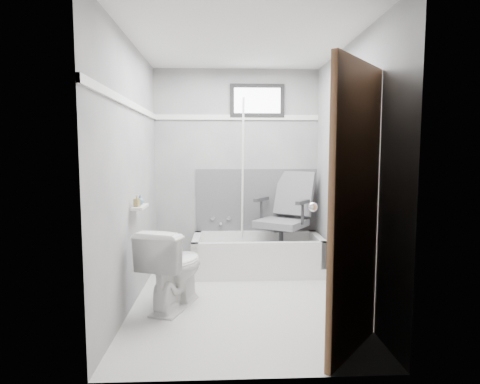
{
  "coord_description": "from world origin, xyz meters",
  "views": [
    {
      "loc": [
        -0.18,
        -3.65,
        1.4
      ],
      "look_at": [
        0.0,
        0.35,
        1.0
      ],
      "focal_mm": 30.0,
      "sensor_mm": 36.0,
      "label": 1
    }
  ],
  "objects": [
    {
      "name": "window",
      "position": [
        0.25,
        1.29,
        2.02
      ],
      "size": [
        0.66,
        0.04,
        0.4
      ],
      "primitive_type": null,
      "color": "black",
      "rests_on": "wall_back"
    },
    {
      "name": "trim_left",
      "position": [
        -0.99,
        0.0,
        1.82
      ],
      "size": [
        0.02,
        2.6,
        0.06
      ],
      "primitive_type": "cube",
      "color": "white",
      "rests_on": "wall_left"
    },
    {
      "name": "soap_bottle_b",
      "position": [
        -0.94,
        0.08,
        0.96
      ],
      "size": [
        0.09,
        0.09,
        0.09
      ],
      "primitive_type": "imported",
      "rotation": [
        0.0,
        0.0,
        0.39
      ],
      "color": "teal",
      "rests_on": "shelf"
    },
    {
      "name": "faucet",
      "position": [
        -0.2,
        1.27,
        0.55
      ],
      "size": [
        0.26,
        0.1,
        0.16
      ],
      "primitive_type": null,
      "color": "silver",
      "rests_on": "wall_back"
    },
    {
      "name": "shelf",
      "position": [
        -0.93,
        0.02,
        0.9
      ],
      "size": [
        0.1,
        0.32,
        0.02
      ],
      "primitive_type": "cube",
      "color": "silver",
      "rests_on": "wall_left"
    },
    {
      "name": "bathtub",
      "position": [
        0.23,
        0.93,
        0.21
      ],
      "size": [
        1.5,
        0.7,
        0.42
      ],
      "primitive_type": null,
      "color": "white",
      "rests_on": "floor"
    },
    {
      "name": "soap_bottle_a",
      "position": [
        -0.94,
        -0.06,
        0.97
      ],
      "size": [
        0.06,
        0.06,
        0.1
      ],
      "primitive_type": "imported",
      "rotation": [
        0.0,
        0.0,
        -0.42
      ],
      "color": "olive",
      "rests_on": "shelf"
    },
    {
      "name": "trim_back",
      "position": [
        0.0,
        1.29,
        1.82
      ],
      "size": [
        2.0,
        0.02,
        0.06
      ],
      "primitive_type": "cube",
      "color": "white",
      "rests_on": "wall_back"
    },
    {
      "name": "toilet",
      "position": [
        -0.62,
        -0.1,
        0.36
      ],
      "size": [
        0.64,
        0.83,
        0.72
      ],
      "primitive_type": "imported",
      "rotation": [
        0.0,
        0.0,
        2.79
      ],
      "color": "white",
      "rests_on": "floor"
    },
    {
      "name": "wall_back",
      "position": [
        0.0,
        1.3,
        1.2
      ],
      "size": [
        2.0,
        0.02,
        2.4
      ],
      "primitive_type": "cube",
      "color": "slate",
      "rests_on": "floor"
    },
    {
      "name": "pole",
      "position": [
        0.06,
        1.06,
        1.05
      ],
      "size": [
        0.02,
        0.42,
        1.91
      ],
      "primitive_type": "cylinder",
      "rotation": [
        0.21,
        0.0,
        0.0
      ],
      "color": "white",
      "rests_on": "bathtub"
    },
    {
      "name": "wall_front",
      "position": [
        0.0,
        -1.3,
        1.2
      ],
      "size": [
        2.0,
        0.02,
        2.4
      ],
      "primitive_type": "cube",
      "color": "slate",
      "rests_on": "floor"
    },
    {
      "name": "backerboard",
      "position": [
        0.25,
        1.29,
        0.8
      ],
      "size": [
        1.5,
        0.02,
        0.78
      ],
      "primitive_type": "cube",
      "color": "#4C4C4F",
      "rests_on": "wall_back"
    },
    {
      "name": "office_chair",
      "position": [
        0.51,
        0.98,
        0.65
      ],
      "size": [
        0.85,
        0.85,
        1.05
      ],
      "primitive_type": null,
      "rotation": [
        0.0,
        0.0,
        -0.6
      ],
      "color": "#595A5E",
      "rests_on": "bathtub"
    },
    {
      "name": "wall_left",
      "position": [
        -1.0,
        0.0,
        1.2
      ],
      "size": [
        0.02,
        2.6,
        2.4
      ],
      "primitive_type": "cube",
      "color": "slate",
      "rests_on": "floor"
    },
    {
      "name": "floor",
      "position": [
        0.0,
        0.0,
        0.0
      ],
      "size": [
        2.6,
        2.6,
        0.0
      ],
      "primitive_type": "plane",
      "color": "white",
      "rests_on": "ground"
    },
    {
      "name": "ceiling",
      "position": [
        0.0,
        0.0,
        2.4
      ],
      "size": [
        2.6,
        2.6,
        0.0
      ],
      "primitive_type": "plane",
      "rotation": [
        3.14,
        0.0,
        0.0
      ],
      "color": "silver",
      "rests_on": "floor"
    },
    {
      "name": "door",
      "position": [
        0.98,
        -1.28,
        1.0
      ],
      "size": [
        0.78,
        0.78,
        2.0
      ],
      "primitive_type": null,
      "color": "brown",
      "rests_on": "floor"
    },
    {
      "name": "wall_right",
      "position": [
        1.0,
        0.0,
        1.2
      ],
      "size": [
        0.02,
        2.6,
        2.4
      ],
      "primitive_type": "cube",
      "color": "slate",
      "rests_on": "floor"
    }
  ]
}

